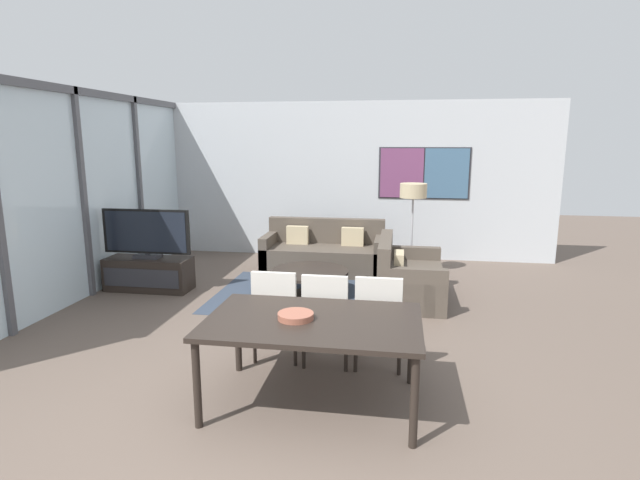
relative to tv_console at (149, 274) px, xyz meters
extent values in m
plane|color=brown|center=(2.52, -3.31, -0.23)|extent=(24.00, 24.00, 0.00)
cube|color=silver|center=(2.52, 2.59, 1.17)|extent=(7.44, 0.06, 2.80)
cube|color=#2D2D33|center=(3.93, 2.55, 1.32)|extent=(1.58, 0.01, 0.90)
cube|color=#753D66|center=(3.55, 2.54, 1.32)|extent=(0.75, 0.02, 0.86)
cube|color=#426684|center=(4.32, 2.54, 1.32)|extent=(0.75, 0.02, 0.86)
cube|color=silver|center=(-0.70, -0.36, 1.17)|extent=(0.02, 5.90, 2.80)
cube|color=#515156|center=(-0.67, -0.36, 2.52)|extent=(0.07, 5.90, 0.10)
cube|color=#515156|center=(-0.67, -0.36, 1.17)|extent=(0.07, 0.08, 2.80)
cube|color=#515156|center=(-0.67, 1.11, 1.17)|extent=(0.07, 0.08, 2.80)
cube|color=#333D4C|center=(2.32, 0.14, -0.23)|extent=(2.60, 2.06, 0.01)
cube|color=black|center=(0.00, 0.00, 0.00)|extent=(1.21, 0.46, 0.47)
cube|color=#2D2D33|center=(0.00, -0.23, 0.00)|extent=(1.11, 0.01, 0.26)
cube|color=#2D2D33|center=(0.00, 0.00, 0.26)|extent=(0.36, 0.20, 0.05)
cube|color=#2D2D33|center=(0.00, 0.00, 0.32)|extent=(0.06, 0.03, 0.08)
cube|color=black|center=(0.00, 0.00, 0.62)|extent=(1.29, 0.04, 0.63)
cube|color=black|center=(0.00, -0.02, 0.62)|extent=(1.20, 0.01, 0.57)
cube|color=#51473D|center=(2.32, 1.38, -0.02)|extent=(1.95, 0.85, 0.42)
cube|color=#51473D|center=(2.32, 1.73, 0.18)|extent=(1.95, 0.16, 0.84)
cube|color=#51473D|center=(1.42, 1.38, 0.07)|extent=(0.14, 0.85, 0.60)
cube|color=#51473D|center=(3.23, 1.38, 0.07)|extent=(0.14, 0.85, 0.60)
cube|color=#C6B289|center=(1.86, 1.55, 0.34)|extent=(0.36, 0.12, 0.30)
cube|color=#C6B289|center=(2.78, 1.55, 0.34)|extent=(0.36, 0.12, 0.30)
cube|color=#51473D|center=(3.71, 0.13, -0.02)|extent=(0.85, 1.40, 0.42)
cube|color=#51473D|center=(3.36, 0.13, 0.18)|extent=(0.16, 1.40, 0.84)
cube|color=#51473D|center=(3.71, -0.50, 0.07)|extent=(0.85, 0.14, 0.60)
cube|color=#51473D|center=(3.71, 0.76, 0.07)|extent=(0.85, 0.14, 0.60)
cube|color=#C6B289|center=(3.54, -0.18, 0.34)|extent=(0.12, 0.36, 0.30)
cylinder|color=black|center=(2.32, 0.14, -0.22)|extent=(0.48, 0.48, 0.03)
cylinder|color=black|center=(2.32, 0.14, -0.08)|extent=(0.19, 0.19, 0.31)
cylinder|color=black|center=(2.32, 0.14, 0.09)|extent=(1.08, 1.08, 0.04)
cube|color=black|center=(2.88, -2.74, 0.47)|extent=(1.71, 1.08, 0.04)
cylinder|color=black|center=(2.08, -3.22, 0.11)|extent=(0.06, 0.06, 0.69)
cylinder|color=black|center=(3.67, -3.22, 0.11)|extent=(0.06, 0.06, 0.69)
cylinder|color=black|center=(2.08, -2.27, 0.11)|extent=(0.06, 0.06, 0.69)
cylinder|color=black|center=(3.67, -2.27, 0.11)|extent=(0.06, 0.06, 0.69)
cube|color=beige|center=(2.39, -1.89, 0.20)|extent=(0.46, 0.46, 0.06)
cube|color=beige|center=(2.39, -2.09, 0.46)|extent=(0.42, 0.05, 0.45)
cylinder|color=black|center=(2.19, -2.09, -0.03)|extent=(0.04, 0.04, 0.41)
cylinder|color=black|center=(2.59, -2.09, -0.03)|extent=(0.04, 0.04, 0.41)
cylinder|color=black|center=(2.19, -1.69, -0.03)|extent=(0.04, 0.04, 0.41)
cylinder|color=black|center=(2.59, -1.69, -0.03)|extent=(0.04, 0.04, 0.41)
cube|color=beige|center=(2.88, -1.93, 0.20)|extent=(0.46, 0.46, 0.06)
cube|color=beige|center=(2.88, -2.14, 0.46)|extent=(0.42, 0.05, 0.45)
cylinder|color=black|center=(2.68, -2.13, -0.03)|extent=(0.04, 0.04, 0.41)
cylinder|color=black|center=(3.08, -2.13, -0.03)|extent=(0.04, 0.04, 0.41)
cylinder|color=black|center=(2.68, -1.73, -0.03)|extent=(0.04, 0.04, 0.41)
cylinder|color=black|center=(3.08, -1.73, -0.03)|extent=(0.04, 0.04, 0.41)
cube|color=beige|center=(3.37, -1.92, 0.20)|extent=(0.46, 0.46, 0.06)
cube|color=beige|center=(3.37, -2.13, 0.46)|extent=(0.42, 0.05, 0.45)
cylinder|color=black|center=(3.17, -2.12, -0.03)|extent=(0.04, 0.04, 0.41)
cylinder|color=black|center=(3.57, -2.12, -0.03)|extent=(0.04, 0.04, 0.41)
cylinder|color=black|center=(3.17, -1.72, -0.03)|extent=(0.04, 0.04, 0.41)
cylinder|color=black|center=(3.57, -1.72, -0.03)|extent=(0.04, 0.04, 0.41)
cylinder|color=#995642|center=(2.74, -2.77, 0.52)|extent=(0.29, 0.29, 0.05)
torus|color=#995642|center=(2.74, -2.77, 0.53)|extent=(0.29, 0.29, 0.02)
cylinder|color=#2D2D33|center=(3.73, 1.37, -0.22)|extent=(0.28, 0.28, 0.02)
cylinder|color=#B7B7BC|center=(3.73, 1.37, 0.40)|extent=(0.03, 0.03, 1.22)
cylinder|color=#C6B289|center=(3.73, 1.37, 1.12)|extent=(0.41, 0.41, 0.22)
camera|label=1|loc=(3.53, -6.44, 1.89)|focal=28.00mm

